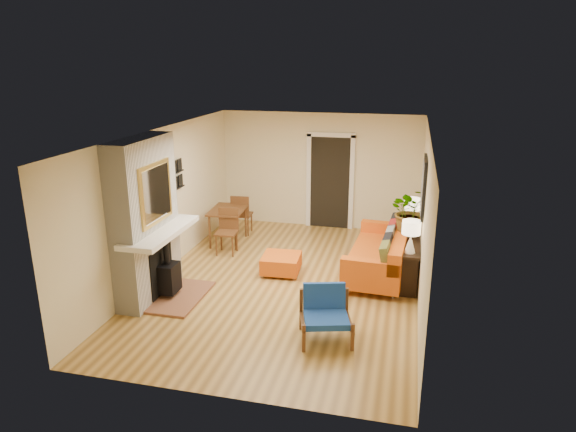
{
  "coord_description": "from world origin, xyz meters",
  "views": [
    {
      "loc": [
        1.97,
        -7.97,
        3.76
      ],
      "look_at": [
        0.0,
        0.2,
        1.15
      ],
      "focal_mm": 32.0,
      "sensor_mm": 36.0,
      "label": 1
    }
  ],
  "objects_px": {
    "sofa": "(383,253)",
    "lamp_far": "(412,209)",
    "lamp_near": "(411,233)",
    "houseplant": "(411,211)",
    "blue_chair": "(325,311)",
    "ottoman": "(281,263)",
    "dining_table": "(231,216)",
    "console_table": "(410,246)"
  },
  "relations": [
    {
      "from": "ottoman",
      "to": "dining_table",
      "type": "xyz_separation_m",
      "value": [
        -1.41,
        1.31,
        0.39
      ]
    },
    {
      "from": "console_table",
      "to": "lamp_near",
      "type": "height_order",
      "value": "lamp_near"
    },
    {
      "from": "ottoman",
      "to": "houseplant",
      "type": "height_order",
      "value": "houseplant"
    },
    {
      "from": "ottoman",
      "to": "lamp_far",
      "type": "relative_size",
      "value": 1.31
    },
    {
      "from": "sofa",
      "to": "lamp_far",
      "type": "distance_m",
      "value": 1.05
    },
    {
      "from": "sofa",
      "to": "houseplant",
      "type": "bearing_deg",
      "value": 23.88
    },
    {
      "from": "dining_table",
      "to": "lamp_far",
      "type": "relative_size",
      "value": 3.13
    },
    {
      "from": "ottoman",
      "to": "lamp_far",
      "type": "distance_m",
      "value": 2.63
    },
    {
      "from": "dining_table",
      "to": "console_table",
      "type": "xyz_separation_m",
      "value": [
        3.65,
        -0.93,
        -0.01
      ]
    },
    {
      "from": "blue_chair",
      "to": "houseplant",
      "type": "distance_m",
      "value": 2.91
    },
    {
      "from": "houseplant",
      "to": "sofa",
      "type": "bearing_deg",
      "value": -156.12
    },
    {
      "from": "ottoman",
      "to": "blue_chair",
      "type": "height_order",
      "value": "blue_chair"
    },
    {
      "from": "ottoman",
      "to": "houseplant",
      "type": "bearing_deg",
      "value": 15.08
    },
    {
      "from": "ottoman",
      "to": "lamp_near",
      "type": "height_order",
      "value": "lamp_near"
    },
    {
      "from": "ottoman",
      "to": "console_table",
      "type": "relative_size",
      "value": 0.38
    },
    {
      "from": "blue_chair",
      "to": "lamp_near",
      "type": "distance_m",
      "value": 2.11
    },
    {
      "from": "sofa",
      "to": "lamp_far",
      "type": "bearing_deg",
      "value": 56.67
    },
    {
      "from": "ottoman",
      "to": "blue_chair",
      "type": "bearing_deg",
      "value": -60.16
    },
    {
      "from": "console_table",
      "to": "lamp_near",
      "type": "distance_m",
      "value": 0.85
    },
    {
      "from": "blue_chair",
      "to": "console_table",
      "type": "height_order",
      "value": "blue_chair"
    },
    {
      "from": "lamp_near",
      "to": "houseplant",
      "type": "xyz_separation_m",
      "value": [
        -0.01,
        0.92,
        0.1
      ]
    },
    {
      "from": "lamp_far",
      "to": "lamp_near",
      "type": "bearing_deg",
      "value": -90.0
    },
    {
      "from": "blue_chair",
      "to": "ottoman",
      "type": "bearing_deg",
      "value": 119.84
    },
    {
      "from": "houseplant",
      "to": "ottoman",
      "type": "bearing_deg",
      "value": -164.92
    },
    {
      "from": "blue_chair",
      "to": "lamp_near",
      "type": "relative_size",
      "value": 1.58
    },
    {
      "from": "blue_chair",
      "to": "dining_table",
      "type": "height_order",
      "value": "dining_table"
    },
    {
      "from": "sofa",
      "to": "console_table",
      "type": "distance_m",
      "value": 0.48
    },
    {
      "from": "sofa",
      "to": "console_table",
      "type": "xyz_separation_m",
      "value": [
        0.44,
        -0.03,
        0.19
      ]
    },
    {
      "from": "ottoman",
      "to": "dining_table",
      "type": "height_order",
      "value": "dining_table"
    },
    {
      "from": "lamp_near",
      "to": "houseplant",
      "type": "distance_m",
      "value": 0.93
    },
    {
      "from": "sofa",
      "to": "ottoman",
      "type": "xyz_separation_m",
      "value": [
        -1.79,
        -0.41,
        -0.2
      ]
    },
    {
      "from": "lamp_near",
      "to": "blue_chair",
      "type": "bearing_deg",
      "value": -123.32
    },
    {
      "from": "blue_chair",
      "to": "dining_table",
      "type": "relative_size",
      "value": 0.5
    },
    {
      "from": "lamp_near",
      "to": "houseplant",
      "type": "height_order",
      "value": "houseplant"
    },
    {
      "from": "sofa",
      "to": "lamp_far",
      "type": "xyz_separation_m",
      "value": [
        0.44,
        0.68,
        0.67
      ]
    },
    {
      "from": "lamp_near",
      "to": "lamp_far",
      "type": "height_order",
      "value": "same"
    },
    {
      "from": "lamp_far",
      "to": "houseplant",
      "type": "distance_m",
      "value": 0.49
    },
    {
      "from": "dining_table",
      "to": "lamp_near",
      "type": "height_order",
      "value": "lamp_near"
    },
    {
      "from": "blue_chair",
      "to": "console_table",
      "type": "distance_m",
      "value": 2.62
    },
    {
      "from": "lamp_far",
      "to": "houseplant",
      "type": "bearing_deg",
      "value": -91.18
    },
    {
      "from": "sofa",
      "to": "blue_chair",
      "type": "height_order",
      "value": "sofa"
    },
    {
      "from": "ottoman",
      "to": "lamp_far",
      "type": "bearing_deg",
      "value": 25.85
    }
  ]
}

